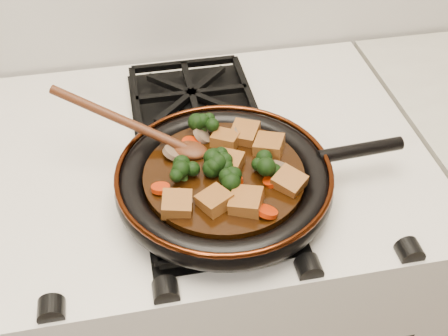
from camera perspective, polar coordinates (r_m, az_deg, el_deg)
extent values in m
cube|color=beige|center=(1.31, -1.52, -13.22)|extent=(0.76, 0.60, 0.90)
cylinder|color=black|center=(0.86, 0.00, -1.81)|extent=(0.30, 0.30, 0.01)
torus|color=black|center=(0.85, 0.00, -1.38)|extent=(0.33, 0.33, 0.04)
torus|color=#3F1809|center=(0.84, 0.00, -0.35)|extent=(0.33, 0.33, 0.01)
cylinder|color=black|center=(0.91, 13.67, 1.79)|extent=(0.14, 0.03, 0.02)
cylinder|color=black|center=(0.85, 0.00, -1.04)|extent=(0.24, 0.24, 0.02)
cube|color=brown|center=(0.89, 0.16, 2.88)|extent=(0.05, 0.05, 0.03)
cube|color=brown|center=(0.82, 6.64, -1.44)|extent=(0.06, 0.06, 0.03)
cube|color=brown|center=(0.79, -0.95, -3.38)|extent=(0.06, 0.06, 0.03)
cube|color=brown|center=(0.90, 2.11, 3.48)|extent=(0.06, 0.06, 0.03)
cube|color=brown|center=(0.88, 4.60, 2.27)|extent=(0.06, 0.06, 0.03)
cube|color=brown|center=(0.79, 2.27, -3.47)|extent=(0.06, 0.06, 0.03)
cube|color=brown|center=(0.79, -4.81, -3.70)|extent=(0.05, 0.05, 0.03)
cube|color=brown|center=(0.85, 0.59, 0.64)|extent=(0.05, 0.05, 0.02)
cylinder|color=#A82304|center=(0.78, 4.35, -4.45)|extent=(0.03, 0.03, 0.02)
cylinder|color=#A82304|center=(0.83, 4.88, -1.29)|extent=(0.03, 0.03, 0.02)
cylinder|color=#A82304|center=(0.82, 1.04, -1.39)|extent=(0.03, 0.03, 0.02)
cylinder|color=#A82304|center=(0.89, -3.36, 2.50)|extent=(0.03, 0.03, 0.01)
cylinder|color=#A82304|center=(0.82, -6.46, -2.05)|extent=(0.03, 0.03, 0.02)
cylinder|color=brown|center=(0.90, 1.86, 3.42)|extent=(0.03, 0.04, 0.03)
cylinder|color=brown|center=(0.87, -5.24, 1.52)|extent=(0.04, 0.04, 0.02)
cylinder|color=brown|center=(0.80, -4.43, -3.32)|extent=(0.05, 0.05, 0.03)
cylinder|color=brown|center=(0.85, 5.97, 0.06)|extent=(0.05, 0.05, 0.03)
cylinder|color=brown|center=(0.90, -2.24, 3.32)|extent=(0.03, 0.04, 0.03)
ellipsoid|color=#49210F|center=(0.88, -3.46, 1.83)|extent=(0.07, 0.06, 0.02)
cylinder|color=#49210F|center=(0.90, -10.45, 4.87)|extent=(0.02, 0.02, 0.24)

